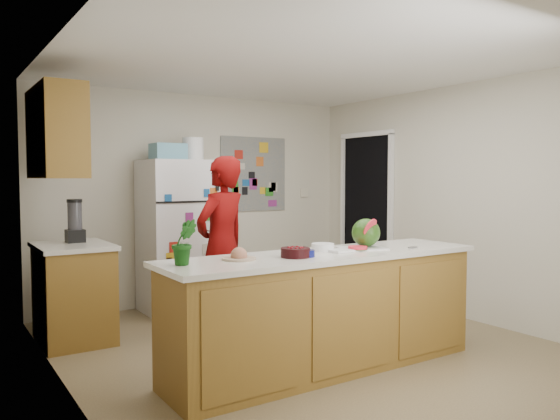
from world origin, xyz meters
TOP-DOWN VIEW (x-y plane):
  - floor at (0.00, 0.00)m, footprint 4.00×4.50m
  - wall_back at (0.00, 2.26)m, footprint 4.00×0.02m
  - wall_left at (-2.01, 0.00)m, footprint 0.02×4.50m
  - wall_right at (2.01, 0.00)m, footprint 0.02×4.50m
  - ceiling at (0.00, 0.00)m, footprint 4.00×4.50m
  - doorway at (1.99, 1.45)m, footprint 0.03×0.85m
  - peninsula_base at (-0.20, -0.50)m, footprint 2.60×0.62m
  - peninsula_top at (-0.20, -0.50)m, footprint 2.68×0.70m
  - side_counter_base at (-1.69, 1.35)m, footprint 0.60×0.80m
  - side_counter_top at (-1.69, 1.35)m, footprint 0.64×0.84m
  - upper_cabinets at (-1.82, 1.30)m, footprint 0.35×1.00m
  - refrigerator at (-0.45, 1.88)m, footprint 0.75×0.70m
  - fridge_top_bin at (-0.55, 1.88)m, footprint 0.35×0.28m
  - photo_collage at (0.75, 2.24)m, footprint 0.95×0.01m
  - person at (-0.45, 0.78)m, footprint 0.73×0.61m
  - blender_appliance at (-1.64, 1.47)m, footprint 0.13×0.13m
  - cutting_board at (0.19, -0.48)m, footprint 0.42×0.35m
  - watermelon at (0.25, -0.46)m, footprint 0.24×0.24m
  - watermelon_slice at (0.10, -0.53)m, footprint 0.15×0.15m
  - cherry_bowl at (-0.53, -0.56)m, footprint 0.27×0.27m
  - white_bowl at (-0.15, -0.40)m, footprint 0.19×0.19m
  - cobalt_bowl at (-0.45, -0.58)m, footprint 0.14×0.14m
  - plate at (-0.94, -0.44)m, footprint 0.31×0.31m
  - paper_towel at (-0.08, -0.52)m, footprint 0.17×0.15m
  - keys at (0.58, -0.67)m, footprint 0.09×0.05m
  - potted_plant at (-1.36, -0.45)m, footprint 0.20×0.17m

SIDE VIEW (x-z plane):
  - floor at x=0.00m, z-range -0.02..0.00m
  - side_counter_base at x=-1.69m, z-range 0.00..0.86m
  - peninsula_base at x=-0.20m, z-range 0.00..0.88m
  - refrigerator at x=-0.45m, z-range 0.00..1.70m
  - person at x=-0.45m, z-range 0.00..1.71m
  - side_counter_top at x=-1.69m, z-range 0.86..0.90m
  - peninsula_top at x=-0.20m, z-range 0.88..0.92m
  - cutting_board at x=0.19m, z-range 0.92..0.93m
  - keys at x=0.58m, z-range 0.92..0.93m
  - plate at x=-0.94m, z-range 0.92..0.94m
  - paper_towel at x=-0.08m, z-range 0.92..0.94m
  - watermelon_slice at x=0.10m, z-range 0.93..0.95m
  - cobalt_bowl at x=-0.45m, z-range 0.92..0.97m
  - white_bowl at x=-0.15m, z-range 0.92..0.98m
  - cherry_bowl at x=-0.53m, z-range 0.92..0.99m
  - doorway at x=1.99m, z-range 0.00..2.04m
  - watermelon at x=0.25m, z-range 0.93..1.17m
  - potted_plant at x=-1.36m, z-range 0.92..1.23m
  - blender_appliance at x=-1.64m, z-range 0.90..1.28m
  - wall_back at x=0.00m, z-range 0.00..2.50m
  - wall_left at x=-2.01m, z-range 0.00..2.50m
  - wall_right at x=2.01m, z-range 0.00..2.50m
  - photo_collage at x=0.75m, z-range 1.08..2.02m
  - fridge_top_bin at x=-0.55m, z-range 1.70..1.88m
  - upper_cabinets at x=-1.82m, z-range 1.50..2.30m
  - ceiling at x=0.00m, z-range 2.50..2.52m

